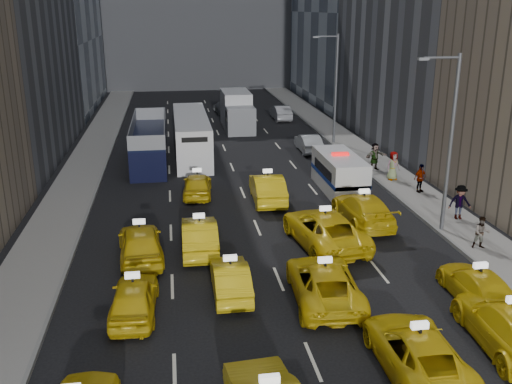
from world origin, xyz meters
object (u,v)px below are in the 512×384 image
double_decker (149,142)px  box_truck (237,111)px  nypd_van (339,173)px  city_bus (191,136)px

double_decker → box_truck: bearing=52.0°
double_decker → box_truck: box_truck is taller
nypd_van → box_truck: box_truck is taller
city_bus → nypd_van: bearing=-52.0°
nypd_van → double_decker: 14.81m
nypd_van → city_bus: bearing=125.1°
nypd_van → city_bus: size_ratio=0.48×
city_bus → box_truck: bearing=61.6°
nypd_van → double_decker: double_decker is taller
nypd_van → city_bus: (-8.79, 10.45, 0.44)m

